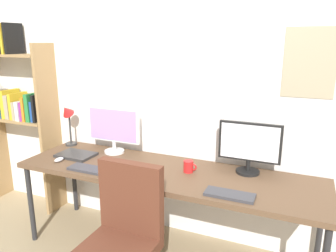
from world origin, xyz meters
TOP-DOWN VIEW (x-y plane):
  - wall_back at (0.00, 1.02)m, footprint 4.81×0.11m
  - desk at (0.00, 0.60)m, footprint 2.41×0.68m
  - bookshelf at (-1.80, 0.83)m, footprint 0.83×0.28m
  - monitor_left at (-0.60, 0.81)m, footprint 0.51×0.18m
  - monitor_right at (0.60, 0.81)m, footprint 0.47×0.18m
  - desk_lamp at (-1.11, 0.81)m, footprint 0.11×0.16m
  - keyboard_left at (-0.56, 0.37)m, footprint 0.33×0.13m
  - keyboard_right at (0.56, 0.37)m, footprint 0.32×0.13m
  - computer_mouse at (-0.91, 0.43)m, footprint 0.06×0.10m
  - laptop_closed at (-0.86, 0.59)m, footprint 0.33×0.23m
  - coffee_mug at (0.18, 0.65)m, footprint 0.11×0.08m

SIDE VIEW (x-z plane):
  - desk at x=0.00m, z-range 0.32..1.06m
  - keyboard_left at x=-0.56m, z-range 0.74..0.76m
  - keyboard_right at x=0.56m, z-range 0.74..0.76m
  - laptop_closed at x=-0.86m, z-range 0.74..0.76m
  - computer_mouse at x=-0.91m, z-range 0.74..0.77m
  - coffee_mug at x=0.18m, z-range 0.74..0.83m
  - monitor_right at x=0.60m, z-range 0.76..1.16m
  - monitor_left at x=-0.60m, z-range 0.76..1.18m
  - desk_lamp at x=-1.11m, z-range 0.81..1.23m
  - bookshelf at x=-1.80m, z-range 0.22..2.11m
  - wall_back at x=0.00m, z-range 0.00..2.60m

